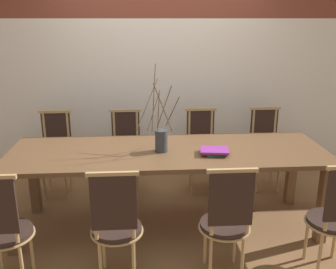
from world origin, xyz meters
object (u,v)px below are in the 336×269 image
(chair_far_center, at_px, (201,149))
(book_stack, at_px, (214,151))
(chair_near_center, at_px, (226,220))
(vase_centerpiece, at_px, (161,138))
(dining_table, at_px, (168,159))

(chair_far_center, distance_m, book_stack, 0.97)
(chair_near_center, height_order, book_stack, chair_near_center)
(book_stack, bearing_deg, chair_near_center, -92.15)
(chair_near_center, bearing_deg, chair_far_center, 87.95)
(chair_near_center, height_order, chair_far_center, same)
(chair_far_center, height_order, vase_centerpiece, vase_centerpiece)
(chair_near_center, relative_size, book_stack, 3.50)
(chair_near_center, distance_m, chair_far_center, 1.59)
(chair_near_center, distance_m, book_stack, 0.73)
(chair_far_center, bearing_deg, book_stack, 88.02)
(dining_table, xyz_separation_m, chair_near_center, (0.38, -0.79, -0.19))
(vase_centerpiece, bearing_deg, book_stack, -12.69)
(vase_centerpiece, xyz_separation_m, book_stack, (0.47, -0.11, -0.10))
(dining_table, bearing_deg, vase_centerpiece, -160.49)
(dining_table, distance_m, chair_near_center, 0.90)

